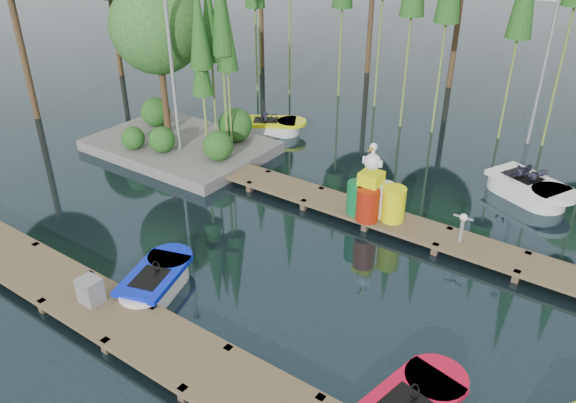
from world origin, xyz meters
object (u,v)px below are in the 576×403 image
Objects in this scene: boat_blue at (156,282)px; drum_cluster at (370,195)px; utility_cabinet at (90,290)px; yellow_barrel at (393,204)px; boat_yellow_far at (272,127)px; island at (172,60)px.

drum_cluster is at bearing 47.10° from boat_blue.
drum_cluster reaches higher than utility_cabinet.
yellow_barrel is 0.45× the size of drum_cluster.
yellow_barrel is 0.67m from drum_cluster.
yellow_barrel reaches higher than utility_cabinet.
yellow_barrel is (3.78, 7.00, 0.19)m from utility_cabinet.
boat_yellow_far is at bearing 151.22° from yellow_barrel.
island is 8.59m from drum_cluster.
utility_cabinet is at bearing -56.83° from island.
yellow_barrel is at bearing 42.60° from boat_blue.
boat_blue is 2.68× the size of yellow_barrel.
island is at bearing 174.91° from yellow_barrel.
island is 9.03m from boat_blue.
utility_cabinet is 7.96m from yellow_barrel.
boat_blue is 0.96× the size of boat_yellow_far.
drum_cluster is (2.61, 5.48, 0.70)m from boat_blue.
island is 4.62m from boat_yellow_far.
boat_yellow_far is at bearing 106.35° from utility_cabinet.
utility_cabinet is at bearing -118.37° from yellow_barrel.
utility_cabinet is (5.09, -7.79, -2.59)m from island.
drum_cluster reaches higher than yellow_barrel.
island reaches higher than boat_blue.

